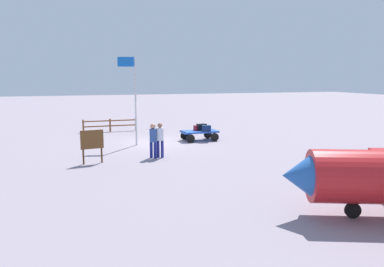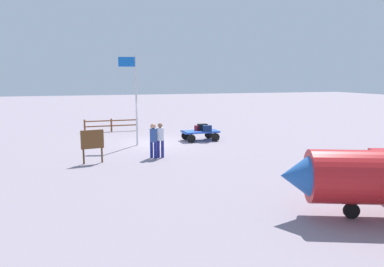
{
  "view_description": "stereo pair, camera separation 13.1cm",
  "coord_description": "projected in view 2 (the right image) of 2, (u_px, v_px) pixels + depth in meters",
  "views": [
    {
      "loc": [
        4.86,
        21.49,
        3.86
      ],
      "look_at": [
        -0.18,
        6.0,
        1.4
      ],
      "focal_mm": 35.32,
      "sensor_mm": 36.0,
      "label": 1
    },
    {
      "loc": [
        4.74,
        21.53,
        3.86
      ],
      "look_at": [
        -0.18,
        6.0,
        1.4
      ],
      "focal_mm": 35.32,
      "sensor_mm": 36.0,
      "label": 2
    }
  ],
  "objects": [
    {
      "name": "signboard",
      "position": [
        92.0,
        142.0,
        16.84
      ],
      "size": [
        1.01,
        0.2,
        1.51
      ],
      "color": "#4C3319",
      "rests_on": "ground"
    },
    {
      "name": "worker_trailing",
      "position": [
        160.0,
        137.0,
        18.03
      ],
      "size": [
        0.44,
        0.44,
        1.68
      ],
      "color": "navy",
      "rests_on": "ground"
    },
    {
      "name": "wooden_fence",
      "position": [
        111.0,
        124.0,
        26.71
      ],
      "size": [
        3.78,
        0.18,
        0.91
      ],
      "color": "brown",
      "rests_on": "ground"
    },
    {
      "name": "suitcase_maroon",
      "position": [
        200.0,
        128.0,
        23.1
      ],
      "size": [
        0.62,
        0.44,
        0.3
      ],
      "color": "maroon",
      "rests_on": "luggage_cart"
    },
    {
      "name": "worker_lead",
      "position": [
        153.0,
        138.0,
        17.94
      ],
      "size": [
        0.45,
        0.45,
        1.67
      ],
      "color": "navy",
      "rests_on": "ground"
    },
    {
      "name": "flagpole",
      "position": [
        134.0,
        92.0,
        21.01
      ],
      "size": [
        0.98,
        0.25,
        5.03
      ],
      "color": "silver",
      "rests_on": "ground"
    },
    {
      "name": "luggage_cart",
      "position": [
        200.0,
        133.0,
        22.94
      ],
      "size": [
        2.22,
        1.3,
        0.6
      ],
      "color": "blue",
      "rests_on": "ground"
    },
    {
      "name": "suitcase_tan",
      "position": [
        207.0,
        128.0,
        22.56
      ],
      "size": [
        0.56,
        0.41,
        0.37
      ],
      "color": "navy",
      "rests_on": "luggage_cart"
    },
    {
      "name": "ground_plane",
      "position": [
        159.0,
        143.0,
        22.29
      ],
      "size": [
        120.0,
        120.0,
        0.0
      ],
      "primitive_type": "plane",
      "color": "gray"
    },
    {
      "name": "suitcase_navy",
      "position": [
        203.0,
        127.0,
        23.09
      ],
      "size": [
        0.57,
        0.4,
        0.4
      ],
      "color": "black",
      "rests_on": "luggage_cart"
    }
  ]
}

